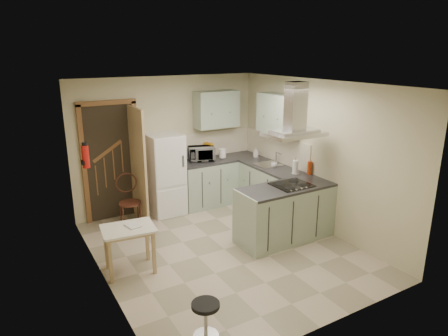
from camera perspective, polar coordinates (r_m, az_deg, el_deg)
floor at (r=6.26m, az=0.05°, el=-11.51°), size 4.20×4.20×0.00m
ceiling at (r=5.55m, az=0.05°, el=11.93°), size 4.20×4.20×0.00m
back_wall at (r=7.61m, az=-7.98°, el=3.49°), size 3.60×0.00×3.60m
left_wall at (r=5.16m, az=-17.50°, el=-3.43°), size 0.00×4.20×4.20m
right_wall at (r=6.84m, az=13.18°, el=1.73°), size 0.00×4.20×4.20m
doorway at (r=7.30m, az=-15.82°, el=0.84°), size 1.10×0.12×2.10m
fridge at (r=7.40m, az=-8.36°, el=-0.92°), size 0.60×0.60×1.50m
counter_back at (r=7.83m, az=-2.44°, el=-2.07°), size 1.08×0.60×0.90m
counter_right at (r=7.71m, az=5.45°, el=-2.44°), size 0.60×1.95×0.90m
splashback at (r=8.02m, az=-1.57°, el=3.58°), size 1.68×0.02×0.50m
wall_cabinet_back at (r=7.75m, az=-1.09°, el=8.39°), size 0.85×0.35×0.70m
wall_cabinet_right at (r=7.24m, az=7.85°, el=7.66°), size 0.35×0.90×0.70m
peninsula at (r=6.47m, az=8.77°, el=-6.35°), size 1.55×0.65×0.90m
hob at (r=6.37m, az=9.65°, el=-2.37°), size 0.58×0.50×0.01m
extractor_hood at (r=6.16m, az=10.01°, el=4.81°), size 0.90×0.55×0.10m
sink at (r=7.44m, az=6.33°, el=0.50°), size 0.45×0.40×0.01m
fire_extinguisher at (r=5.95m, az=-19.16°, el=1.54°), size 0.10×0.10×0.32m
drop_leaf_table at (r=5.71m, az=-13.33°, el=-11.24°), size 0.75×0.60×0.65m
bentwood_chair at (r=7.06m, az=-13.28°, el=-4.89°), size 0.42×0.42×0.84m
stool at (r=4.52m, az=-2.63°, el=-20.82°), size 0.34×0.34×0.41m
microwave at (r=7.67m, az=-3.22°, el=2.07°), size 0.56×0.46×0.27m
kettle at (r=7.81m, az=-0.23°, el=2.13°), size 0.18×0.18×0.21m
cereal_box at (r=7.86m, az=-2.15°, el=2.54°), size 0.13×0.21×0.30m
soap_bottle at (r=7.94m, az=4.54°, el=2.25°), size 0.11×0.12×0.19m
paper_towel at (r=6.93m, az=10.17°, el=0.16°), size 0.13×0.13×0.25m
cup at (r=7.29m, az=7.18°, el=0.45°), size 0.14×0.14×0.09m
red_bottle at (r=6.95m, az=12.14°, el=-0.00°), size 0.11×0.11×0.23m
book at (r=5.55m, az=-13.64°, el=-7.84°), size 0.20×0.25×0.10m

